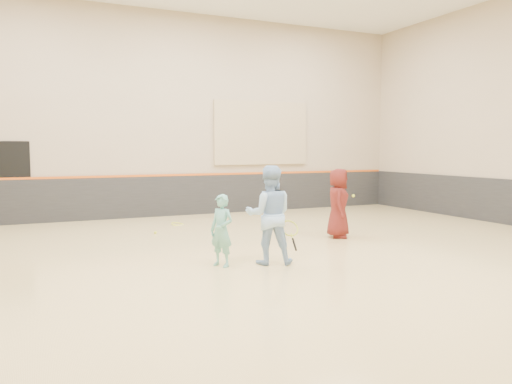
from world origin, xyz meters
name	(u,v)px	position (x,y,z in m)	size (l,w,h in m)	color
room	(260,211)	(0.00, 0.00, 0.81)	(15.04, 12.04, 6.22)	#D8B66E
wainscot_back	(176,196)	(0.00, 5.97, 0.60)	(14.90, 0.04, 1.20)	#232326
accent_stripe	(176,175)	(0.00, 5.96, 1.22)	(14.90, 0.03, 0.06)	#D85914
acoustic_panel	(261,133)	(2.80, 5.95, 2.50)	(3.20, 0.08, 2.00)	tan
doorway	(8,183)	(-4.50, 5.98, 1.10)	(1.10, 0.05, 2.20)	black
girl	(222,230)	(-1.01, -0.66, 0.62)	(0.45, 0.30, 1.23)	#6AB8AB
instructor	(269,215)	(-0.19, -0.81, 0.86)	(0.83, 0.65, 1.72)	#9BC3EF
young_man	(338,203)	(2.35, 0.86, 0.78)	(0.76, 0.50, 1.56)	#5A1815
held_racket	(290,228)	(0.13, -0.97, 0.63)	(0.49, 0.49, 0.59)	gold
spare_racket	(177,222)	(-0.46, 4.19, 0.08)	(0.76, 0.76, 0.17)	gold
ball_under_racket	(265,253)	(0.05, -0.14, 0.03)	(0.07, 0.07, 0.07)	#CED431
ball_in_hand	(353,196)	(2.57, 0.62, 0.96)	(0.07, 0.07, 0.07)	#D2E134
ball_beside_spare	(155,232)	(-1.32, 3.02, 0.03)	(0.07, 0.07, 0.07)	yellow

